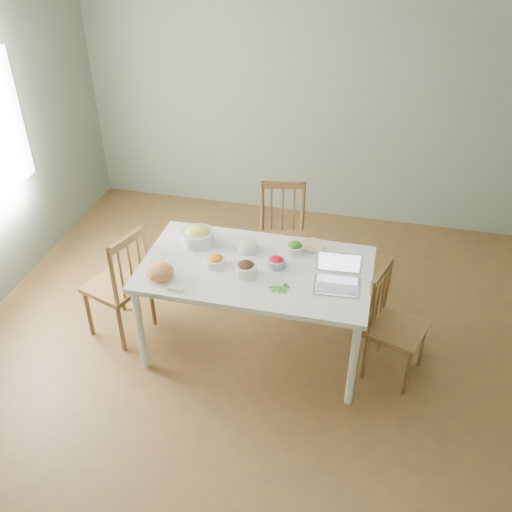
% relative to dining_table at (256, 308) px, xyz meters
% --- Properties ---
extents(floor, '(5.00, 5.00, 0.00)m').
position_rel_dining_table_xyz_m(floor, '(0.05, -0.15, -0.41)').
color(floor, '#513822').
rests_on(floor, ground).
extents(ceiling, '(5.00, 5.00, 0.00)m').
position_rel_dining_table_xyz_m(ceiling, '(0.05, -0.15, 2.29)').
color(ceiling, white).
rests_on(ceiling, ground).
extents(wall_back, '(5.00, 0.00, 2.70)m').
position_rel_dining_table_xyz_m(wall_back, '(0.05, 2.35, 0.94)').
color(wall_back, slate).
rests_on(wall_back, ground).
extents(dining_table, '(1.76, 0.99, 0.82)m').
position_rel_dining_table_xyz_m(dining_table, '(0.00, 0.00, 0.00)').
color(dining_table, white).
rests_on(dining_table, floor).
extents(chair_far, '(0.51, 0.49, 1.00)m').
position_rel_dining_table_xyz_m(chair_far, '(0.03, 0.92, 0.09)').
color(chair_far, brown).
rests_on(chair_far, floor).
extents(chair_left, '(0.55, 0.56, 1.02)m').
position_rel_dining_table_xyz_m(chair_left, '(-1.17, -0.06, 0.10)').
color(chair_left, brown).
rests_on(chair_left, floor).
extents(chair_right, '(0.50, 0.52, 0.94)m').
position_rel_dining_table_xyz_m(chair_right, '(1.11, -0.03, 0.06)').
color(chair_right, brown).
rests_on(chair_right, floor).
extents(bread_boule, '(0.23, 0.23, 0.13)m').
position_rel_dining_table_xyz_m(bread_boule, '(-0.65, -0.31, 0.48)').
color(bread_boule, '#B9783B').
rests_on(bread_boule, dining_table).
extents(butter_stick, '(0.12, 0.04, 0.03)m').
position_rel_dining_table_xyz_m(butter_stick, '(-0.49, -0.43, 0.43)').
color(butter_stick, white).
rests_on(butter_stick, dining_table).
extents(bowl_squash, '(0.32, 0.32, 0.15)m').
position_rel_dining_table_xyz_m(bowl_squash, '(-0.53, 0.22, 0.49)').
color(bowl_squash, '#F5D866').
rests_on(bowl_squash, dining_table).
extents(bowl_carrot, '(0.19, 0.19, 0.09)m').
position_rel_dining_table_xyz_m(bowl_carrot, '(-0.31, -0.06, 0.45)').
color(bowl_carrot, orange).
rests_on(bowl_carrot, dining_table).
extents(bowl_onion, '(0.19, 0.19, 0.09)m').
position_rel_dining_table_xyz_m(bowl_onion, '(-0.12, 0.21, 0.46)').
color(bowl_onion, beige).
rests_on(bowl_onion, dining_table).
extents(bowl_mushroom, '(0.21, 0.21, 0.11)m').
position_rel_dining_table_xyz_m(bowl_mushroom, '(-0.05, -0.11, 0.47)').
color(bowl_mushroom, black).
rests_on(bowl_mushroom, dining_table).
extents(bowl_redpep, '(0.14, 0.14, 0.08)m').
position_rel_dining_table_xyz_m(bowl_redpep, '(0.15, 0.04, 0.45)').
color(bowl_redpep, red).
rests_on(bowl_redpep, dining_table).
extents(bowl_broccoli, '(0.16, 0.16, 0.09)m').
position_rel_dining_table_xyz_m(bowl_broccoli, '(0.25, 0.26, 0.46)').
color(bowl_broccoli, '#2D601C').
rests_on(bowl_broccoli, dining_table).
extents(flatbread, '(0.21, 0.21, 0.02)m').
position_rel_dining_table_xyz_m(flatbread, '(0.38, 0.38, 0.42)').
color(flatbread, tan).
rests_on(flatbread, dining_table).
extents(basil_bunch, '(0.17, 0.17, 0.02)m').
position_rel_dining_table_xyz_m(basil_bunch, '(0.22, -0.22, 0.42)').
color(basil_bunch, '#265922').
rests_on(basil_bunch, dining_table).
extents(laptop, '(0.35, 0.31, 0.23)m').
position_rel_dining_table_xyz_m(laptop, '(0.63, -0.11, 0.53)').
color(laptop, silver).
rests_on(laptop, dining_table).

